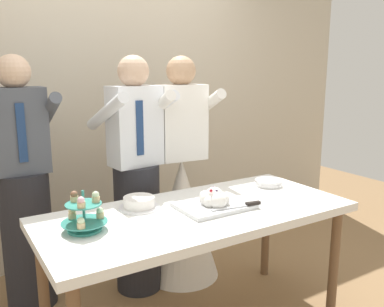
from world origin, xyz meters
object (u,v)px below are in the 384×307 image
Objects in this scene: person_groom at (137,189)px; plate_stack at (269,183)px; cupcake_stand at (84,216)px; person_bride at (182,202)px; round_cake at (139,203)px; dessert_table at (198,222)px; person_guest at (24,198)px; main_cake_tray at (214,201)px.

plate_stack is at bearing -32.56° from person_groom.
person_bride reaches higher than cupcake_stand.
dessert_table is at bearing -36.43° from round_cake.
person_bride is 1.00× the size of person_guest.
person_bride is (0.17, 0.67, -0.23)m from main_cake_tray.
main_cake_tray is at bearing -43.60° from person_guest.
round_cake is (0.37, 0.16, -0.05)m from cupcake_stand.
round_cake is (-0.28, 0.20, 0.11)m from dessert_table.
plate_stack reaches higher than dessert_table.
person_guest reaches higher than plate_stack.
main_cake_tray is (0.10, -0.02, 0.11)m from dessert_table.
dessert_table is at bearing -3.95° from cupcake_stand.
dessert_table is at bearing -112.56° from person_bride.
person_groom is (0.18, 0.45, -0.06)m from round_cake.
person_bride and person_guest have the same top height.
dessert_table is 7.50× the size of round_cake.
main_cake_tray is at bearing -73.72° from person_groom.
main_cake_tray reaches higher than dessert_table.
dessert_table is 0.15m from main_cake_tray.
plate_stack is 1.63m from person_guest.
person_guest reaches higher than dessert_table.
main_cake_tray is 2.29× the size of plate_stack.
round_cake is 0.49m from person_groom.
main_cake_tray is 0.26× the size of person_groom.
dessert_table is 1.08× the size of person_bride.
cupcake_stand is 1.21× the size of plate_stack.
dessert_table is 9.49× the size of plate_stack.
cupcake_stand reaches higher than plate_stack.
person_groom and person_guest have the same top height.
person_groom is 1.00× the size of person_bride.
main_cake_tray is 0.70m from person_groom.
round_cake is 0.83m from person_guest.
main_cake_tray is at bearing -104.15° from person_bride.
person_groom is (-0.77, 0.49, -0.05)m from plate_stack.
main_cake_tray is 0.60m from plate_stack.
plate_stack is at bearing -24.80° from person_guest.
round_cake is at bearing 149.91° from main_cake_tray.
plate_stack is 0.11× the size of person_bride.
person_groom is at bearing 67.64° from round_cake.
dessert_table is at bearing -46.55° from person_guest.
round_cake is at bearing -112.36° from person_groom.
cupcake_stand is 0.14× the size of person_bride.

